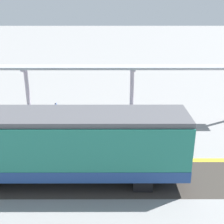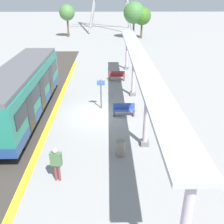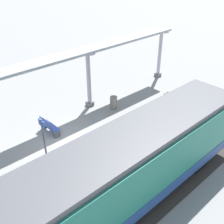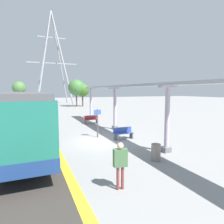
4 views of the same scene
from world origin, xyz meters
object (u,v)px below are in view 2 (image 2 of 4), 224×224
object	(u,v)px
train_near_carriage	(23,92)
canopy_pillar_third	(134,72)
bench_mid_platform	(117,76)
canopy_pillar_fourth	(127,51)
bench_near_end	(124,109)
canopy_pillar_second	(146,114)
trash_bin	(120,148)
passenger_waiting_near_edge	(56,161)
platform_info_sign	(101,91)

from	to	relation	value
train_near_carriage	canopy_pillar_third	world-z (taller)	canopy_pillar_third
train_near_carriage	bench_mid_platform	size ratio (longest dim) A/B	7.68
canopy_pillar_fourth	bench_mid_platform	world-z (taller)	canopy_pillar_fourth
bench_near_end	train_near_carriage	bearing A→B (deg)	-179.20
canopy_pillar_second	bench_near_end	xyz separation A→B (m)	(-0.95, 3.79, -1.52)
trash_bin	passenger_waiting_near_edge	world-z (taller)	passenger_waiting_near_edge
train_near_carriage	passenger_waiting_near_edge	distance (m)	7.38
canopy_pillar_third	bench_near_end	world-z (taller)	canopy_pillar_third
bench_near_end	trash_bin	xyz separation A→B (m)	(-0.45, -4.72, -0.01)
bench_mid_platform	canopy_pillar_second	bearing A→B (deg)	-84.13
train_near_carriage	platform_info_sign	world-z (taller)	train_near_carriage
passenger_waiting_near_edge	canopy_pillar_third	bearing A→B (deg)	67.15
canopy_pillar_second	canopy_pillar_fourth	distance (m)	15.12
bench_near_end	canopy_pillar_second	bearing A→B (deg)	-75.92
train_near_carriage	bench_near_end	bearing A→B (deg)	0.80
train_near_carriage	bench_mid_platform	xyz separation A→B (m)	(6.48, 7.65, -1.38)
bench_near_end	platform_info_sign	world-z (taller)	platform_info_sign
canopy_pillar_third	platform_info_sign	distance (m)	3.57
canopy_pillar_third	platform_info_sign	xyz separation A→B (m)	(-2.53, -2.44, -0.63)
trash_bin	canopy_pillar_second	bearing A→B (deg)	33.69
canopy_pillar_second	bench_near_end	distance (m)	4.19
canopy_pillar_third	train_near_carriage	bearing A→B (deg)	-153.94
train_near_carriage	platform_info_sign	xyz separation A→B (m)	(5.11, 1.30, -0.50)
canopy_pillar_fourth	bench_mid_platform	distance (m)	4.23
bench_near_end	passenger_waiting_near_edge	bearing A→B (deg)	-117.00
bench_mid_platform	bench_near_end	bearing A→B (deg)	-88.36
trash_bin	platform_info_sign	size ratio (longest dim) A/B	0.40
bench_near_end	bench_mid_platform	size ratio (longest dim) A/B	1.00
platform_info_sign	passenger_waiting_near_edge	distance (m)	8.07
bench_mid_platform	platform_info_sign	bearing A→B (deg)	-102.13
passenger_waiting_near_edge	trash_bin	bearing A→B (deg)	33.28
canopy_pillar_second	bench_near_end	world-z (taller)	canopy_pillar_second
passenger_waiting_near_edge	train_near_carriage	bearing A→B (deg)	116.75
train_near_carriage	bench_mid_platform	world-z (taller)	train_near_carriage
trash_bin	canopy_pillar_third	bearing A→B (deg)	80.50
canopy_pillar_fourth	bench_near_end	distance (m)	11.47
canopy_pillar_second	canopy_pillar_third	distance (m)	7.44
canopy_pillar_second	passenger_waiting_near_edge	bearing A→B (deg)	-146.59
canopy_pillar_second	canopy_pillar_fourth	size ratio (longest dim) A/B	1.00
trash_bin	passenger_waiting_near_edge	size ratio (longest dim) A/B	0.50
train_near_carriage	bench_near_end	xyz separation A→B (m)	(6.70, 0.09, -1.38)
canopy_pillar_fourth	trash_bin	distance (m)	16.19
train_near_carriage	trash_bin	size ratio (longest dim) A/B	13.27
canopy_pillar_fourth	trash_bin	bearing A→B (deg)	-94.98
canopy_pillar_third	bench_near_end	distance (m)	4.06
bench_near_end	platform_info_sign	distance (m)	2.18
canopy_pillar_fourth	bench_near_end	xyz separation A→B (m)	(-0.95, -11.33, -1.52)
canopy_pillar_fourth	platform_info_sign	bearing A→B (deg)	-104.04
canopy_pillar_second	trash_bin	size ratio (longest dim) A/B	4.44
train_near_carriage	canopy_pillar_fourth	bearing A→B (deg)	56.20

